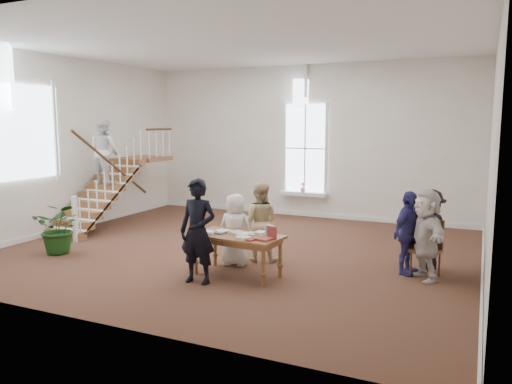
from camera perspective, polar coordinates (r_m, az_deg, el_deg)
The scene contains 12 objects.
ground at distance 11.23m, azimuth -1.99°, elevation -6.62°, with size 10.00×10.00×0.00m, color #4B2A1D.
room_shell at distance 15.11m, azimuth 5.49°, elevation -1.29°, with size 10.49×10.00×10.00m.
staircase at distance 13.99m, azimuth -16.71°, elevation 2.70°, with size 1.10×4.10×2.92m.
library_table at distance 9.23m, azimuth -2.16°, elevation -5.41°, with size 1.73×0.99×0.84m.
police_officer at distance 8.84m, azimuth -6.67°, elevation -4.48°, with size 0.68×0.45×1.86m, color black.
elderly_woman at distance 9.90m, azimuth -2.38°, elevation -4.33°, with size 0.70×0.46×1.44m, color silver.
person_yellow at distance 10.20m, azimuth 0.40°, elevation -3.41°, with size 0.79×0.62×1.63m, color #D2B783.
woman_cluster_a at distance 9.72m, azimuth 16.94°, elevation -4.50°, with size 0.92×0.38×1.57m, color navy.
woman_cluster_b at distance 10.13m, azimuth 19.19°, elevation -4.13°, with size 1.01×0.58×1.57m, color black.
woman_cluster_c at distance 9.48m, azimuth 18.82°, elevation -4.65°, with size 1.53×0.49×1.65m, color beige.
floor_plant at distance 11.62m, azimuth -21.53°, elevation -3.84°, with size 1.01×0.87×1.12m, color #163D13.
side_chair at distance 9.77m, azimuth 19.09°, elevation -5.68°, with size 0.59×0.59×1.06m.
Camera 1 is at (4.88, -9.70, 2.84)m, focal length 35.00 mm.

